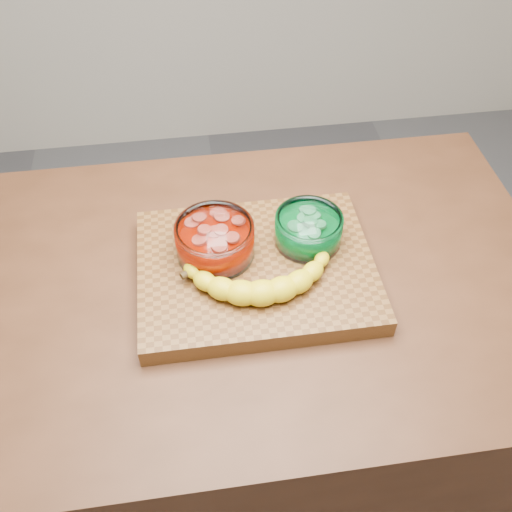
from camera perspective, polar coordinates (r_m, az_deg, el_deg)
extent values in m
plane|color=#525256|center=(1.90, 0.00, -20.02)|extent=(3.50, 3.50, 0.00)
cube|color=#472715|center=(1.49, 0.00, -13.38)|extent=(1.20, 0.80, 0.90)
cube|color=brown|center=(1.10, 0.00, -1.40)|extent=(0.45, 0.35, 0.04)
cylinder|color=white|center=(1.08, -4.13, 1.59)|extent=(0.15, 0.15, 0.07)
cylinder|color=red|center=(1.09, -4.10, 1.22)|extent=(0.13, 0.13, 0.04)
cylinder|color=#FF6650|center=(1.07, -4.18, 2.30)|extent=(0.12, 0.12, 0.02)
cylinder|color=white|center=(1.11, 5.26, 2.69)|extent=(0.13, 0.13, 0.06)
cylinder|color=#00802B|center=(1.12, 5.23, 2.39)|extent=(0.11, 0.11, 0.04)
cylinder|color=#5DC776|center=(1.10, 5.32, 3.36)|extent=(0.10, 0.10, 0.02)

